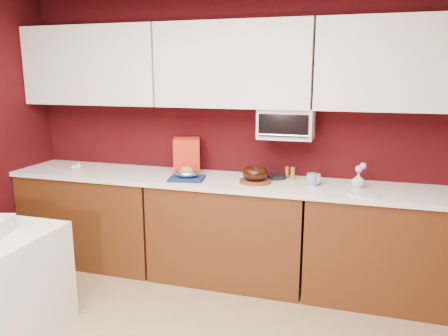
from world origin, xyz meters
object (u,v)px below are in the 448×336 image
Objects in this scene: pandoro_box at (187,156)px; coffee_mug at (314,178)px; toaster_oven at (286,123)px; flower_vase at (358,179)px; foil_ham_nest at (187,173)px; blue_jar at (312,180)px; bundt_cake at (255,173)px.

pandoro_box is 1.16m from coffee_mug.
coffee_mug is (0.26, -0.15, -0.42)m from toaster_oven.
pandoro_box is 2.88× the size of coffee_mug.
toaster_oven is 3.50× the size of flower_vase.
toaster_oven is 0.94m from foil_ham_nest.
blue_jar is (1.04, 0.09, -0.00)m from foil_ham_nest.
bundt_cake is (-0.21, -0.21, -0.39)m from toaster_oven.
pandoro_box is at bearing 110.68° from foil_ham_nest.
foil_ham_nest is at bearing -173.73° from bundt_cake.
blue_jar is at bearing -106.87° from coffee_mug.
coffee_mug is 0.34m from flower_vase.
flower_vase reaches higher than bundt_cake.
coffee_mug reaches higher than foil_ham_nest.
blue_jar is 0.36m from flower_vase.
bundt_cake reaches higher than coffee_mug.
bundt_cake is 1.09× the size of foil_ham_nest.
pandoro_box is (-0.67, 0.18, 0.08)m from bundt_cake.
flower_vase is (1.49, -0.10, -0.09)m from pandoro_box.
toaster_oven is 4.12× the size of coffee_mug.
toaster_oven reaches higher than blue_jar.
bundt_cake is 0.67× the size of pandoro_box.
flower_vase is at bearing -22.58° from pandoro_box.
pandoro_box is (-0.89, -0.02, -0.32)m from toaster_oven.
bundt_cake is 0.70m from pandoro_box.
foil_ham_nest is 0.28m from pandoro_box.
foil_ham_nest is (-0.79, -0.27, -0.42)m from toaster_oven.
toaster_oven is 1.43× the size of pandoro_box.
flower_vase is at bearing 5.50° from coffee_mug.
toaster_oven is 2.33× the size of foil_ham_nest.
toaster_oven reaches higher than bundt_cake.
blue_jar is at bearing -36.68° from toaster_oven.
toaster_oven is at bearing 18.86° from foil_ham_nest.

